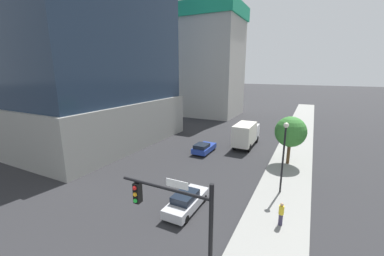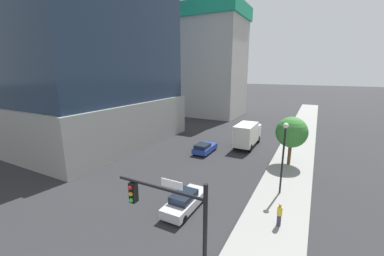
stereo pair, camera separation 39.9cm
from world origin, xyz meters
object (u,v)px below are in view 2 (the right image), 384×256
object	(u,v)px
car_silver	(185,201)
car_blue	(204,148)
street_lamp	(284,149)
construction_building	(214,57)
traffic_light_pole	(171,215)
street_tree	(292,132)
pedestrian_yellow_shirt	(279,215)
box_truck	(247,134)

from	to	relation	value
car_silver	car_blue	distance (m)	13.32
street_lamp	car_blue	world-z (taller)	street_lamp
construction_building	traffic_light_pole	distance (m)	49.79
street_tree	car_blue	world-z (taller)	street_tree
car_silver	pedestrian_yellow_shirt	distance (m)	6.85
construction_building	pedestrian_yellow_shirt	xyz separation A→B (m)	(21.23, -38.31, -12.77)
construction_building	car_silver	bearing A→B (deg)	-69.83
street_lamp	car_blue	bearing A→B (deg)	146.94
traffic_light_pole	car_silver	size ratio (longest dim) A/B	1.25
traffic_light_pole	car_silver	bearing A→B (deg)	114.45
car_silver	pedestrian_yellow_shirt	size ratio (longest dim) A/B	2.81
traffic_light_pole	pedestrian_yellow_shirt	world-z (taller)	traffic_light_pole
construction_building	street_tree	size ratio (longest dim) A/B	6.33
traffic_light_pole	car_silver	distance (m)	7.64
pedestrian_yellow_shirt	traffic_light_pole	bearing A→B (deg)	-118.04
pedestrian_yellow_shirt	street_tree	bearing A→B (deg)	93.27
construction_building	box_truck	xyz separation A→B (m)	(14.47, -21.59, -11.86)
box_truck	street_tree	bearing A→B (deg)	-36.53
car_silver	pedestrian_yellow_shirt	xyz separation A→B (m)	(6.76, 1.10, 0.27)
box_truck	pedestrian_yellow_shirt	distance (m)	18.06
traffic_light_pole	street_tree	size ratio (longest dim) A/B	1.07
traffic_light_pole	construction_building	bearing A→B (deg)	110.77
traffic_light_pole	car_silver	xyz separation A→B (m)	(-2.84, 6.25, -3.33)
traffic_light_pole	street_tree	distance (m)	19.85
traffic_light_pole	car_blue	world-z (taller)	traffic_light_pole
construction_building	box_truck	bearing A→B (deg)	-56.16
street_tree	box_truck	xyz separation A→B (m)	(-6.06, 4.49, -1.98)
construction_building	car_blue	world-z (taller)	construction_building
construction_building	street_tree	distance (m)	34.63
traffic_light_pole	box_truck	xyz separation A→B (m)	(-2.84, 24.08, -2.15)
street_tree	pedestrian_yellow_shirt	size ratio (longest dim) A/B	3.29
traffic_light_pole	car_blue	bearing A→B (deg)	110.47
traffic_light_pole	car_blue	size ratio (longest dim) A/B	1.46
car_silver	box_truck	distance (m)	17.86
car_silver	box_truck	bearing A→B (deg)	90.00
car_blue	box_truck	xyz separation A→B (m)	(4.21, 5.19, 1.22)
car_blue	box_truck	size ratio (longest dim) A/B	0.59
car_blue	pedestrian_yellow_shirt	distance (m)	15.92
traffic_light_pole	street_lamp	bearing A→B (deg)	74.75
street_lamp	car_silver	bearing A→B (deg)	-136.26
traffic_light_pole	pedestrian_yellow_shirt	bearing A→B (deg)	61.96
street_lamp	box_truck	world-z (taller)	street_lamp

